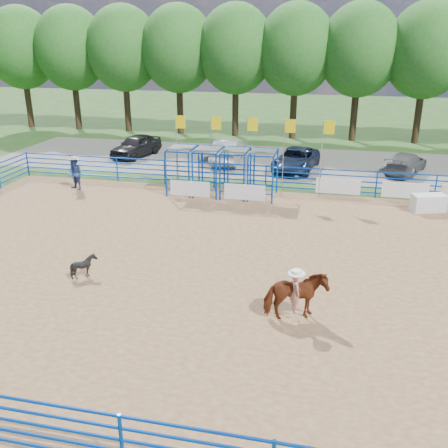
{
  "coord_description": "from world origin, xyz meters",
  "views": [
    {
      "loc": [
        3.64,
        -17.01,
        8.32
      ],
      "look_at": [
        -0.4,
        1.0,
        1.3
      ],
      "focal_mm": 40.0,
      "sensor_mm": 36.0,
      "label": 1
    }
  ],
  "objects_px": {
    "spectator_cowboy": "(75,173)",
    "car_d": "(406,163)",
    "announcer_table": "(428,203)",
    "car_c": "(296,159)",
    "car_a": "(136,146)",
    "car_b": "(228,151)",
    "calf": "(84,266)",
    "horse_and_rider": "(295,294)"
  },
  "relations": [
    {
      "from": "spectator_cowboy",
      "to": "car_d",
      "type": "xyz_separation_m",
      "value": [
        18.77,
        7.99,
        -0.3
      ]
    },
    {
      "from": "announcer_table",
      "to": "car_c",
      "type": "distance_m",
      "value": 9.86
    },
    {
      "from": "car_d",
      "to": "car_a",
      "type": "bearing_deg",
      "value": 19.06
    },
    {
      "from": "spectator_cowboy",
      "to": "car_c",
      "type": "bearing_deg",
      "value": 31.06
    },
    {
      "from": "spectator_cowboy",
      "to": "car_b",
      "type": "height_order",
      "value": "spectator_cowboy"
    },
    {
      "from": "announcer_table",
      "to": "car_a",
      "type": "distance_m",
      "value": 20.55
    },
    {
      "from": "car_a",
      "to": "calf",
      "type": "bearing_deg",
      "value": -60.35
    },
    {
      "from": "car_a",
      "to": "car_b",
      "type": "bearing_deg",
      "value": 10.35
    },
    {
      "from": "car_c",
      "to": "announcer_table",
      "type": "bearing_deg",
      "value": -34.93
    },
    {
      "from": "announcer_table",
      "to": "car_d",
      "type": "relative_size",
      "value": 0.36
    },
    {
      "from": "spectator_cowboy",
      "to": "car_a",
      "type": "height_order",
      "value": "spectator_cowboy"
    },
    {
      "from": "horse_and_rider",
      "to": "car_a",
      "type": "height_order",
      "value": "horse_and_rider"
    },
    {
      "from": "horse_and_rider",
      "to": "calf",
      "type": "bearing_deg",
      "value": 171.18
    },
    {
      "from": "announcer_table",
      "to": "calf",
      "type": "distance_m",
      "value": 16.95
    },
    {
      "from": "horse_and_rider",
      "to": "car_b",
      "type": "bearing_deg",
      "value": 108.08
    },
    {
      "from": "horse_and_rider",
      "to": "spectator_cowboy",
      "type": "distance_m",
      "value": 17.53
    },
    {
      "from": "spectator_cowboy",
      "to": "car_d",
      "type": "distance_m",
      "value": 20.4
    },
    {
      "from": "car_b",
      "to": "car_c",
      "type": "xyz_separation_m",
      "value": [
        4.8,
        -1.11,
        -0.1
      ]
    },
    {
      "from": "horse_and_rider",
      "to": "car_d",
      "type": "xyz_separation_m",
      "value": [
        5.34,
        19.25,
        -0.23
      ]
    },
    {
      "from": "calf",
      "to": "car_d",
      "type": "distance_m",
      "value": 22.29
    },
    {
      "from": "car_d",
      "to": "calf",
      "type": "bearing_deg",
      "value": 75.03
    },
    {
      "from": "car_a",
      "to": "car_d",
      "type": "xyz_separation_m",
      "value": [
        18.57,
        -0.61,
        -0.13
      ]
    },
    {
      "from": "calf",
      "to": "car_c",
      "type": "xyz_separation_m",
      "value": [
        6.16,
        17.21,
        0.26
      ]
    },
    {
      "from": "announcer_table",
      "to": "car_a",
      "type": "relative_size",
      "value": 0.35
    },
    {
      "from": "car_c",
      "to": "car_d",
      "type": "distance_m",
      "value": 6.96
    },
    {
      "from": "car_c",
      "to": "car_b",
      "type": "bearing_deg",
      "value": 175.28
    },
    {
      "from": "calf",
      "to": "car_a",
      "type": "relative_size",
      "value": 0.19
    },
    {
      "from": "announcer_table",
      "to": "car_d",
      "type": "distance_m",
      "value": 7.6
    },
    {
      "from": "announcer_table",
      "to": "calf",
      "type": "relative_size",
      "value": 1.84
    },
    {
      "from": "car_c",
      "to": "horse_and_rider",
      "type": "bearing_deg",
      "value": -76.85
    },
    {
      "from": "spectator_cowboy",
      "to": "car_c",
      "type": "relative_size",
      "value": 0.37
    },
    {
      "from": "announcer_table",
      "to": "horse_and_rider",
      "type": "relative_size",
      "value": 0.69
    },
    {
      "from": "announcer_table",
      "to": "car_a",
      "type": "height_order",
      "value": "car_a"
    },
    {
      "from": "spectator_cowboy",
      "to": "car_d",
      "type": "height_order",
      "value": "spectator_cowboy"
    },
    {
      "from": "calf",
      "to": "car_a",
      "type": "height_order",
      "value": "car_a"
    },
    {
      "from": "announcer_table",
      "to": "car_d",
      "type": "height_order",
      "value": "car_d"
    },
    {
      "from": "announcer_table",
      "to": "car_a",
      "type": "bearing_deg",
      "value": 156.48
    },
    {
      "from": "horse_and_rider",
      "to": "calf",
      "type": "height_order",
      "value": "horse_and_rider"
    },
    {
      "from": "calf",
      "to": "announcer_table",
      "type": "bearing_deg",
      "value": -50.11
    },
    {
      "from": "horse_and_rider",
      "to": "calf",
      "type": "distance_m",
      "value": 7.83
    },
    {
      "from": "calf",
      "to": "car_c",
      "type": "relative_size",
      "value": 0.17
    },
    {
      "from": "spectator_cowboy",
      "to": "announcer_table",
      "type": "bearing_deg",
      "value": 1.2
    }
  ]
}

